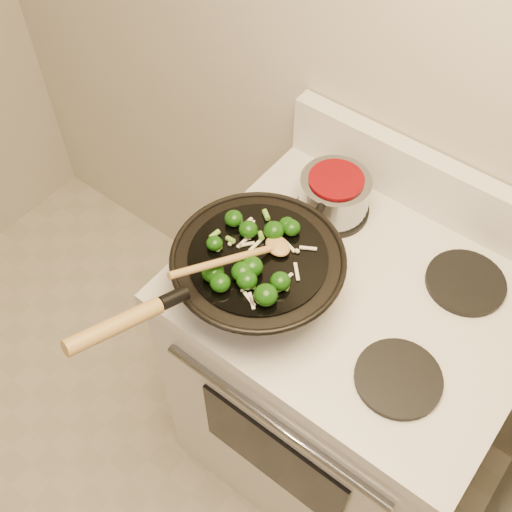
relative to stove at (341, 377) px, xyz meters
The scene contains 5 objects.
stove is the anchor object (origin of this frame).
wok 0.58m from the stove, 138.96° to the right, with size 0.37×0.61×0.22m.
stirfry 0.64m from the stove, 135.17° to the right, with size 0.22×0.24×0.04m.
wooden_spoon 0.66m from the stove, 135.61° to the right, with size 0.13×0.27×0.09m.
saucepan 0.56m from the stove, 141.04° to the left, with size 0.17×0.27×0.10m.
Camera 1 is at (0.17, 0.38, 2.11)m, focal length 45.00 mm.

